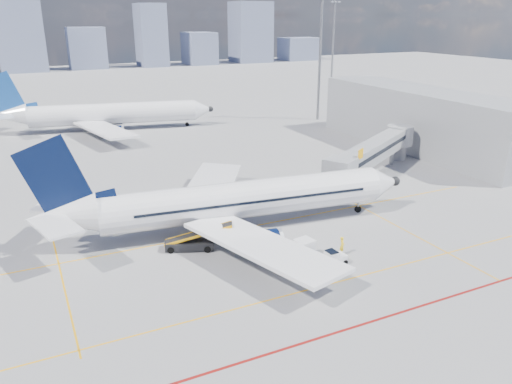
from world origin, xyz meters
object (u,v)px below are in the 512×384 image
(main_aircraft, at_px, (231,202))
(belt_loader, at_px, (191,243))
(baggage_tug, at_px, (334,258))
(second_aircraft, at_px, (105,114))
(cargo_dolly, at_px, (297,251))
(ramp_worker, at_px, (342,246))

(main_aircraft, relative_size, belt_loader, 6.12)
(baggage_tug, height_order, belt_loader, belt_loader)
(main_aircraft, relative_size, second_aircraft, 0.96)
(main_aircraft, height_order, cargo_dolly, main_aircraft)
(second_aircraft, xyz_separation_m, baggage_tug, (8.53, -67.22, -2.50))
(cargo_dolly, relative_size, belt_loader, 0.59)
(main_aircraft, xyz_separation_m, belt_loader, (-5.32, -2.60, -2.52))
(belt_loader, bearing_deg, baggage_tug, -16.94)
(baggage_tug, relative_size, ramp_worker, 1.19)
(main_aircraft, xyz_separation_m, second_aircraft, (-3.22, 55.81, -0.00))
(belt_loader, bearing_deg, second_aircraft, 110.63)
(main_aircraft, height_order, ramp_worker, main_aircraft)
(belt_loader, distance_m, ramp_worker, 14.55)
(cargo_dolly, bearing_deg, belt_loader, 129.68)
(baggage_tug, bearing_deg, belt_loader, 136.53)
(main_aircraft, xyz_separation_m, cargo_dolly, (2.56, -9.44, -2.11))
(cargo_dolly, xyz_separation_m, ramp_worker, (4.65, -0.56, -0.17))
(baggage_tug, relative_size, cargo_dolly, 0.57)
(second_aircraft, relative_size, cargo_dolly, 10.83)
(main_aircraft, height_order, second_aircraft, second_aircraft)
(main_aircraft, bearing_deg, second_aircraft, 99.98)
(main_aircraft, xyz_separation_m, ramp_worker, (7.21, -10.00, -2.28))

